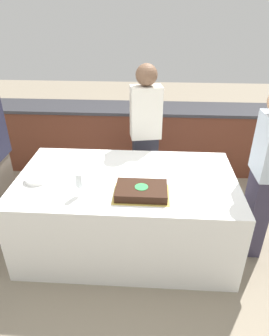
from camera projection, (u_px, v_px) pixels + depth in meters
The scene contains 10 objects.
ground_plane at pixel (127, 241), 3.11m from camera, with size 14.00×14.00×0.00m, color gray.
back_counter at pixel (137, 138), 4.31m from camera, with size 4.40×0.58×0.92m.
dining_table at pixel (127, 211), 2.92m from camera, with size 2.00×1.13×0.78m.
cake at pixel (141, 191), 2.47m from camera, with size 0.46×0.33×0.08m.
plate_stack at pixel (38, 178), 2.68m from camera, with size 0.22×0.22×0.04m.
wine_glass at pixel (79, 181), 2.42m from camera, with size 0.06×0.06×0.20m.
side_plate_near_cake at pixel (145, 176), 2.74m from camera, with size 0.20×0.20×0.00m.
side_plate_right_edge at pixel (190, 176), 2.75m from camera, with size 0.20×0.20×0.00m.
person_cutting_cake at pixel (145, 134), 3.36m from camera, with size 0.36×0.26×1.64m.
person_seated_right at pixel (265, 174), 2.62m from camera, with size 0.23×0.34×1.62m.
Camera 1 is at (0.22, -2.33, 2.19)m, focal length 32.00 mm.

